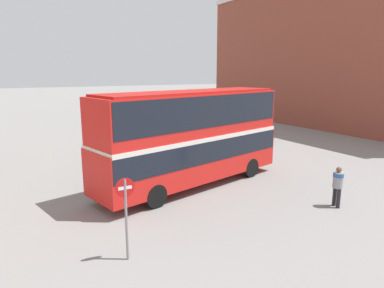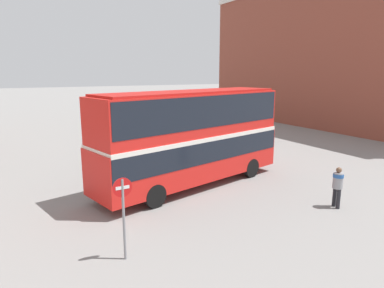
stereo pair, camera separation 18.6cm
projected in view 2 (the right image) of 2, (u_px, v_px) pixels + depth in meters
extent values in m
plane|color=gray|center=(165.00, 191.00, 16.40)|extent=(240.00, 240.00, 0.00)
cube|color=brown|center=(344.00, 57.00, 36.61)|extent=(11.56, 30.78, 14.30)
cube|color=red|center=(192.00, 157.00, 16.93)|extent=(10.58, 4.69, 2.05)
cube|color=red|center=(192.00, 115.00, 16.49)|extent=(10.41, 4.58, 2.12)
cube|color=black|center=(192.00, 148.00, 16.83)|extent=(10.49, 4.69, 1.00)
cube|color=black|center=(192.00, 110.00, 16.44)|extent=(10.27, 4.58, 1.45)
cube|color=silver|center=(192.00, 136.00, 16.71)|extent=(10.49, 4.69, 0.20)
cube|color=#B11A15|center=(192.00, 92.00, 16.26)|extent=(9.92, 4.31, 0.10)
cylinder|color=black|center=(221.00, 160.00, 20.07)|extent=(1.06, 0.52, 1.02)
cylinder|color=black|center=(251.00, 168.00, 18.47)|extent=(1.06, 0.52, 1.02)
cylinder|color=black|center=(127.00, 183.00, 15.91)|extent=(1.06, 0.52, 1.02)
cylinder|color=black|center=(155.00, 196.00, 14.30)|extent=(1.06, 0.52, 1.02)
cylinder|color=#232328|center=(338.00, 199.00, 14.19)|extent=(0.16, 0.16, 0.84)
cylinder|color=#232328|center=(334.00, 197.00, 14.44)|extent=(0.16, 0.16, 0.84)
cylinder|color=gray|center=(338.00, 181.00, 14.16)|extent=(0.50, 0.50, 0.67)
cylinder|color=#28569E|center=(338.00, 176.00, 14.12)|extent=(0.53, 0.53, 0.15)
sphere|color=brown|center=(339.00, 170.00, 14.07)|extent=(0.23, 0.23, 0.23)
cube|color=silver|center=(242.00, 129.00, 30.51)|extent=(4.33, 1.98, 0.68)
cube|color=black|center=(240.00, 122.00, 30.30)|extent=(2.27, 1.74, 0.50)
cylinder|color=black|center=(247.00, 129.00, 31.94)|extent=(0.64, 0.24, 0.63)
cylinder|color=black|center=(259.00, 132.00, 30.52)|extent=(0.64, 0.24, 0.63)
cylinder|color=black|center=(224.00, 132.00, 30.61)|extent=(0.64, 0.24, 0.63)
cylinder|color=black|center=(236.00, 135.00, 29.19)|extent=(0.64, 0.24, 0.63)
cube|color=black|center=(187.00, 124.00, 32.94)|extent=(4.24, 1.91, 0.77)
cube|color=black|center=(188.00, 117.00, 32.89)|extent=(2.23, 1.65, 0.57)
cylinder|color=black|center=(179.00, 130.00, 31.71)|extent=(0.61, 0.25, 0.60)
cylinder|color=black|center=(171.00, 128.00, 32.99)|extent=(0.61, 0.25, 0.60)
cylinder|color=black|center=(202.00, 128.00, 33.04)|extent=(0.61, 0.25, 0.60)
cylinder|color=black|center=(194.00, 125.00, 34.32)|extent=(0.61, 0.25, 0.60)
cylinder|color=gray|center=(124.00, 220.00, 10.18)|extent=(0.08, 0.08, 2.56)
cylinder|color=red|center=(122.00, 187.00, 9.97)|extent=(0.59, 0.03, 0.59)
cube|color=white|center=(122.00, 187.00, 9.97)|extent=(0.41, 0.04, 0.10)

